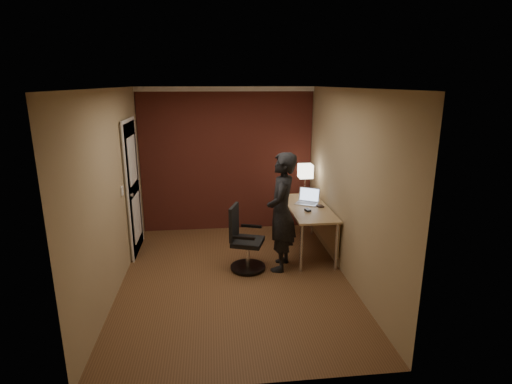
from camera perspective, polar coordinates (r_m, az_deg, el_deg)
room at (r=6.57m, az=-6.40°, el=4.80°), size 4.00×4.00×4.00m
desk at (r=6.22m, az=8.08°, el=-3.18°), size 0.60×1.50×0.73m
desk_lamp at (r=6.63m, az=7.07°, el=2.93°), size 0.22×0.22×0.54m
laptop at (r=6.32m, az=7.43°, el=-1.01°), size 0.42×0.39×0.23m
mouse at (r=5.93m, az=7.40°, el=-2.59°), size 0.09×0.11×0.03m
wallet at (r=6.17m, az=9.15°, el=-2.01°), size 0.11×0.12×0.02m
office_chair at (r=5.63m, az=-1.77°, el=-7.20°), size 0.52×0.58×0.91m
person at (r=5.52m, az=3.66°, el=-2.90°), size 0.57×0.70×1.67m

